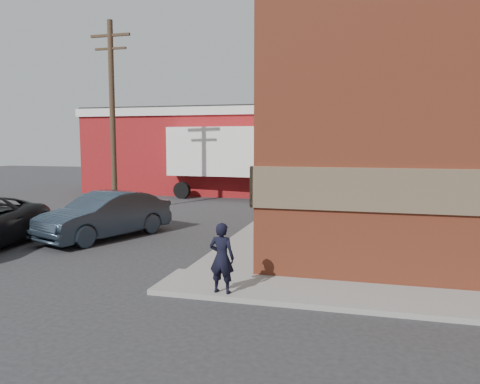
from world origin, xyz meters
The scene contains 7 objects.
ground centered at (0.00, 0.00, 0.00)m, with size 90.00×90.00×0.00m, color #28282B.
sidewalk_west centered at (0.60, 9.00, 0.06)m, with size 1.80×18.00×0.12m, color gray.
warehouse centered at (-6.00, 20.00, 2.81)m, with size 16.30×8.30×5.60m.
utility_pole centered at (-7.50, 9.00, 4.75)m, with size 2.00×0.26×9.00m.
man centered at (1.17, -1.55, 0.89)m, with size 0.56×0.37×1.55m, color black.
sedan centered at (-4.69, 3.47, 0.81)m, with size 1.72×4.93×1.62m, color #2B3848.
box_truck centered at (-3.17, 15.96, 2.45)m, with size 8.71×2.94×4.25m.
Camera 1 is at (4.11, -11.00, 3.39)m, focal length 35.00 mm.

